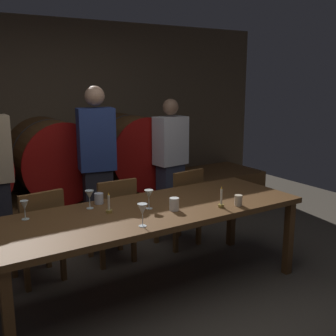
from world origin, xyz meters
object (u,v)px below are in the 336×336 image
at_px(dining_table, 151,216).
at_px(guest_right, 171,164).
at_px(wine_barrel_center, 52,158).
at_px(wine_glass_far_left, 24,206).
at_px(candle_right, 221,202).
at_px(wine_barrel_right, 130,150).
at_px(chair_center, 114,216).
at_px(wine_glass_center_left, 89,195).
at_px(chair_right, 182,204).
at_px(cup_left, 99,198).
at_px(wine_glass_far_right, 149,195).
at_px(candle_left, 109,207).
at_px(cup_right, 238,200).
at_px(cup_center, 174,204).
at_px(guest_center, 97,166).
at_px(wine_glass_center_right, 142,210).
at_px(chair_left, 39,232).

distance_m(dining_table, guest_right, 1.59).
height_order(wine_barrel_center, wine_glass_far_left, wine_barrel_center).
bearing_deg(candle_right, wine_barrel_right, 84.10).
distance_m(chair_center, wine_glass_center_left, 0.71).
distance_m(chair_right, wine_glass_far_left, 1.84).
height_order(wine_barrel_center, wine_glass_center_left, wine_barrel_center).
relative_size(chair_right, cup_left, 9.31).
bearing_deg(wine_glass_center_left, wine_glass_far_right, -33.33).
relative_size(chair_right, candle_left, 5.00).
xyz_separation_m(wine_barrel_right, wine_glass_center_left, (-1.18, -1.55, -0.05)).
bearing_deg(wine_barrel_right, cup_right, -91.59).
bearing_deg(cup_center, dining_table, 135.69).
height_order(guest_center, cup_center, guest_center).
bearing_deg(cup_center, wine_glass_center_right, -155.00).
bearing_deg(wine_glass_center_right, chair_left, 116.49).
bearing_deg(wine_glass_far_right, wine_glass_far_left, 163.15).
bearing_deg(wine_barrel_right, guest_center, -138.23).
xyz_separation_m(wine_barrel_right, chair_center, (-0.77, -1.12, -0.44)).
distance_m(wine_glass_center_left, wine_glass_center_right, 0.64).
relative_size(wine_barrel_center, wine_glass_far_right, 5.81).
height_order(chair_left, wine_glass_center_left, wine_glass_center_left).
distance_m(dining_table, candle_right, 0.62).
xyz_separation_m(chair_center, chair_right, (0.81, -0.02, 0.00)).
xyz_separation_m(wine_glass_far_left, wine_glass_far_right, (0.95, -0.29, 0.01)).
bearing_deg(chair_right, guest_center, -39.61).
distance_m(wine_glass_center_right, cup_right, 0.96).
height_order(wine_glass_far_right, cup_right, wine_glass_far_right).
bearing_deg(chair_left, dining_table, 131.63).
height_order(candle_left, cup_center, candle_left).
height_order(chair_right, wine_glass_center_right, wine_glass_center_right).
bearing_deg(cup_left, cup_center, -48.14).
height_order(chair_left, wine_glass_center_right, wine_glass_center_right).
relative_size(candle_right, cup_left, 1.97).
relative_size(candle_left, wine_glass_center_right, 1.00).
height_order(wine_barrel_center, cup_center, wine_barrel_center).
xyz_separation_m(wine_barrel_center, guest_center, (0.29, -0.65, -0.01)).
relative_size(dining_table, cup_left, 28.63).
bearing_deg(wine_glass_far_left, cup_left, 6.32).
xyz_separation_m(chair_center, wine_glass_far_right, (0.01, -0.70, 0.39)).
bearing_deg(guest_right, wine_barrel_right, -74.22).
xyz_separation_m(chair_center, guest_right, (1.01, 0.52, 0.33)).
relative_size(wine_barrel_right, chair_left, 1.08).
distance_m(wine_barrel_center, wine_glass_center_left, 1.56).
xyz_separation_m(wine_glass_far_left, cup_center, (1.11, -0.44, -0.06)).
relative_size(wine_barrel_right, chair_center, 1.08).
height_order(candle_right, wine_glass_center_left, candle_right).
distance_m(wine_glass_far_left, cup_center, 1.20).
bearing_deg(cup_right, candle_left, 157.91).
xyz_separation_m(wine_barrel_right, cup_center, (-0.60, -1.97, -0.11)).
bearing_deg(wine_glass_far_right, chair_center, 90.70).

